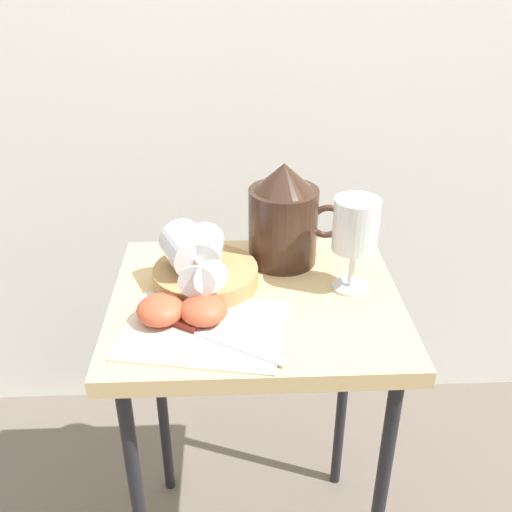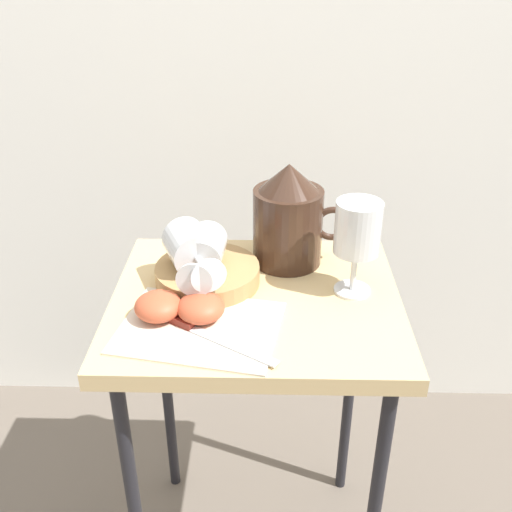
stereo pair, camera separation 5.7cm
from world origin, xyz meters
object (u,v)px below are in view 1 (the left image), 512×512
Objects in this scene: basket_tray at (206,276)px; apple_half_left at (160,310)px; pitcher at (284,223)px; wine_glass_tipped_near at (189,250)px; apple_half_right at (204,310)px; knife at (196,330)px; table at (256,333)px; wine_glass_upright at (355,230)px; wine_glass_tipped_far at (203,252)px.

apple_half_left reaches higher than basket_tray.
pitcher reaches higher than wine_glass_tipped_near.
pitcher is 0.30m from apple_half_left.
wine_glass_tipped_near is at bearing -151.61° from pitcher.
knife is at bearing -110.53° from apple_half_right.
table is 3.97× the size of wine_glass_upright.
apple_half_left is (-0.32, -0.09, -0.09)m from wine_glass_upright.
knife is (-0.01, -0.15, -0.01)m from basket_tray.
pitcher is at bearing 30.58° from basket_tray.
wine_glass_upright is at bearing 15.87° from apple_half_left.
apple_half_left reaches higher than table.
wine_glass_tipped_near is 0.02m from wine_glass_tipped_far.
wine_glass_tipped_far reaches higher than apple_half_left.
wine_glass_upright is 2.21× the size of apple_half_right.
table is at bearing -25.92° from basket_tray.
basket_tray is at bearing 90.27° from apple_half_right.
apple_half_left is at bearing 177.84° from apple_half_right.
wine_glass_tipped_far is (0.02, 0.00, -0.01)m from wine_glass_tipped_near.
knife is (0.06, -0.03, -0.02)m from apple_half_left.
wine_glass_tipped_near reaches higher than apple_half_left.
wine_glass_upright is at bearing 7.09° from table.
table is at bearing -172.91° from wine_glass_upright.
knife is at bearing -93.21° from wine_glass_tipped_far.
table is at bearing 40.36° from apple_half_right.
apple_half_right is (-0.14, -0.20, -0.05)m from pitcher.
apple_half_left is (-0.07, -0.11, -0.04)m from wine_glass_tipped_far.
knife is at bearing -94.25° from basket_tray.
pitcher is at bearing 31.34° from wine_glass_tipped_far.
table is 4.11× the size of wine_glass_tipped_near.
pitcher is 0.17m from wine_glass_tipped_far.
pitcher is 0.29m from knife.
table is 0.21m from pitcher.
wine_glass_upright is 0.35m from apple_half_left.
basket_tray is at bearing 56.29° from wine_glass_tipped_far.
pitcher is at bearing 28.39° from wine_glass_tipped_near.
wine_glass_tipped_near reaches higher than basket_tray.
apple_half_left is at bearing -155.44° from table.
wine_glass_upright reaches higher than basket_tray.
knife is (-0.16, -0.23, -0.07)m from pitcher.
basket_tray is 0.95× the size of pitcher.
apple_half_left is 0.07m from knife.
pitcher reaches higher than wine_glass_upright.
wine_glass_tipped_near is at bearing -173.65° from wine_glass_tipped_far.
apple_half_right is at bearing -76.12° from wine_glass_tipped_near.
wine_glass_tipped_far reaches higher than apple_half_right.
apple_half_left is (-0.04, -0.11, -0.05)m from wine_glass_tipped_near.
basket_tray is 0.15m from knife.
wine_glass_upright is (0.11, -0.11, 0.04)m from pitcher.
basket_tray is 0.87× the size of knife.
apple_half_left is 0.36× the size of knife.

